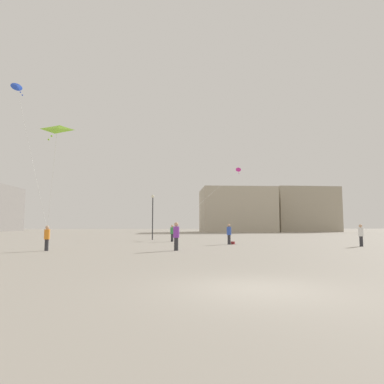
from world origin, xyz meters
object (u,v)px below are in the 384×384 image
at_px(person_in_blue, 229,233).
at_px(kite_lime_delta, 57,131).
at_px(handbag_beside_flyer, 233,243).
at_px(person_in_green, 172,232).
at_px(person_in_white, 361,234).
at_px(building_right_hall, 304,210).
at_px(person_in_orange, 47,237).
at_px(person_in_purple, 176,235).
at_px(kite_magenta_diamond, 236,171).
at_px(building_centre_hall, 236,210).
at_px(lamppost_west, 153,209).
at_px(kite_cobalt_diamond, 17,89).

xyz_separation_m(person_in_blue, kite_lime_delta, (-11.72, -9.82, 5.85)).
height_order(person_in_blue, handbag_beside_flyer, person_in_blue).
height_order(person_in_blue, person_in_green, person_in_blue).
relative_size(person_in_white, building_right_hall, 0.11).
bearing_deg(person_in_green, person_in_orange, 66.01).
distance_m(person_in_white, building_right_hall, 62.02).
distance_m(person_in_purple, kite_lime_delta, 9.49).
bearing_deg(person_in_white, kite_magenta_diamond, -175.99).
xyz_separation_m(building_centre_hall, handbag_beside_flyer, (-12.93, -52.57, -5.12)).
bearing_deg(person_in_blue, handbag_beside_flyer, -53.32).
relative_size(person_in_white, building_centre_hall, 0.10).
height_order(person_in_purple, building_centre_hall, building_centre_hall).
xyz_separation_m(person_in_white, handbag_beside_flyer, (-9.19, 3.96, -0.81)).
bearing_deg(lamppost_west, person_in_blue, -56.54).
bearing_deg(kite_lime_delta, kite_cobalt_diamond, 128.21).
relative_size(kite_lime_delta, building_centre_hall, 0.34).
distance_m(person_in_blue, person_in_orange, 14.47).
xyz_separation_m(person_in_blue, building_right_hall, (31.28, 54.04, 4.62)).
bearing_deg(kite_lime_delta, person_in_white, 15.67).
relative_size(person_in_blue, building_right_hall, 0.11).
bearing_deg(person_in_purple, person_in_green, -133.31).
distance_m(person_in_blue, handbag_beside_flyer, 0.91).
height_order(building_right_hall, handbag_beside_flyer, building_right_hall).
bearing_deg(kite_magenta_diamond, handbag_beside_flyer, -105.01).
relative_size(person_in_blue, kite_cobalt_diamond, 0.16).
bearing_deg(kite_magenta_diamond, kite_lime_delta, -122.63).
height_order(person_in_purple, kite_cobalt_diamond, kite_cobalt_diamond).
bearing_deg(kite_lime_delta, person_in_green, 64.96).
xyz_separation_m(kite_cobalt_diamond, lamppost_west, (9.58, 14.14, -7.89)).
bearing_deg(person_in_green, person_in_blue, 143.51).
xyz_separation_m(kite_magenta_diamond, kite_lime_delta, (-16.18, -25.28, -2.04)).
bearing_deg(handbag_beside_flyer, building_right_hall, 60.17).
bearing_deg(kite_lime_delta, lamppost_west, 75.55).
relative_size(person_in_white, handbag_beside_flyer, 5.32).
bearing_deg(building_centre_hall, person_in_white, -93.79).
relative_size(kite_lime_delta, handbag_beside_flyer, 18.41).
distance_m(person_in_green, building_right_hall, 60.63).
distance_m(kite_magenta_diamond, building_centre_hall, 38.42).
bearing_deg(person_in_green, kite_lime_delta, 77.93).
relative_size(building_centre_hall, handbag_beside_flyer, 54.20).
distance_m(building_centre_hall, building_right_hall, 18.05).
distance_m(kite_magenta_diamond, kite_cobalt_diamond, 28.58).
height_order(person_in_orange, kite_lime_delta, kite_lime_delta).
xyz_separation_m(person_in_orange, building_centre_hall, (26.45, 58.66, 4.37)).
relative_size(person_in_orange, building_right_hall, 0.10).
bearing_deg(handbag_beside_flyer, kite_cobalt_diamond, -165.62).
xyz_separation_m(kite_magenta_diamond, kite_cobalt_diamond, (-20.66, -19.60, 2.45)).
bearing_deg(person_in_white, person_in_orange, -95.34).
height_order(person_in_blue, person_in_purple, person_in_purple).
xyz_separation_m(kite_lime_delta, building_centre_hall, (25.00, 62.49, -1.57)).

